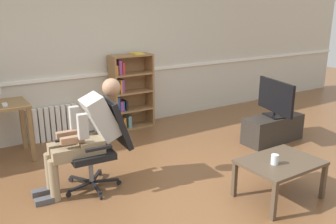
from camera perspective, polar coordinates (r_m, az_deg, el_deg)
name	(u,v)px	position (r m, az deg, el deg)	size (l,w,h in m)	color
ground_plane	(199,195)	(3.94, 5.00, -13.14)	(18.00, 18.00, 0.00)	brown
back_wall	(98,47)	(5.78, -11.17, 10.21)	(12.00, 0.13, 2.70)	beige
computer_mouse	(5,105)	(4.90, -24.68, 1.09)	(0.06, 0.10, 0.03)	white
bookshelf	(129,92)	(5.88, -6.33, 3.14)	(0.70, 0.29, 1.24)	olive
radiator	(53,123)	(5.64, -17.99, -1.75)	(0.73, 0.08, 0.52)	white
office_chair	(102,141)	(3.99, -10.52, -4.57)	(0.77, 0.62, 0.99)	black
person_seated	(86,133)	(3.91, -12.95, -3.29)	(1.01, 0.41, 1.21)	#937F60
tv_stand	(273,129)	(5.55, 16.41, -2.61)	(0.96, 0.37, 0.39)	#2D2823
tv_screen	(275,98)	(5.42, 16.83, 2.19)	(0.27, 0.79, 0.54)	black
coffee_table	(280,165)	(3.91, 17.52, -8.13)	(0.81, 0.60, 0.42)	#4C3D2D
drinking_glass	(275,159)	(3.77, 16.72, -7.29)	(0.08, 0.08, 0.10)	silver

